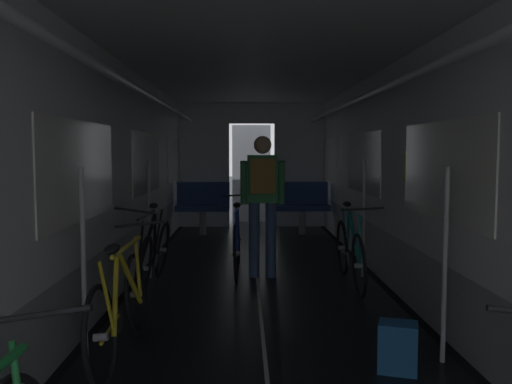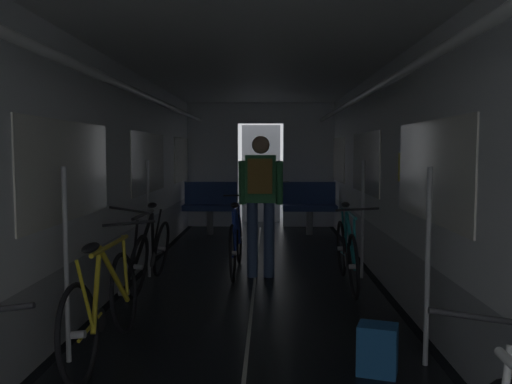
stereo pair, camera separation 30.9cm
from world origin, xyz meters
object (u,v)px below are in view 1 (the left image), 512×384
Objects in this scene: bicycle_teal at (350,251)px; bicycle_blue_in_aisle at (237,242)px; bench_seat_far_left at (203,203)px; person_cyclist_aisle at (263,193)px; backpack_on_floor at (398,347)px; bench_seat_far_right at (302,203)px; bicycle_black at (153,254)px; bicycle_yellow at (121,307)px.

bicycle_teal is 1.00× the size of bicycle_blue_in_aisle.
bench_seat_far_left is 0.58× the size of bicycle_blue_in_aisle.
person_cyclist_aisle is 4.96× the size of backpack_on_floor.
bench_seat_far_right is 6.15m from backpack_on_floor.
person_cyclist_aisle is (1.22, 0.46, 0.63)m from bicycle_black.
bicycle_black is 1.00× the size of bicycle_yellow.
bench_seat_far_left is 1.80m from bench_seat_far_right.
bench_seat_far_right reaches higher than bicycle_yellow.
bench_seat_far_left is 1.00× the size of bench_seat_far_right.
backpack_on_floor is at bearing -89.97° from bench_seat_far_right.
bicycle_yellow is (0.11, -2.02, 0.00)m from bicycle_black.
bicycle_black is 2.19m from bicycle_teal.
bicycle_blue_in_aisle is (-1.28, 0.67, 0.00)m from bicycle_teal.
bench_seat_far_left is 3.84m from bicycle_black.
bicycle_blue_in_aisle is 4.97× the size of backpack_on_floor.
bicycle_teal reaches higher than backpack_on_floor.
bench_seat_far_left reaches higher than backpack_on_floor.
bicycle_black reaches higher than bench_seat_far_right.
person_cyclist_aisle is at bearing 65.91° from bicycle_yellow.
bicycle_teal is at bearing 45.06° from bicycle_yellow.
bench_seat_far_right is at bearing 0.00° from bench_seat_far_left.
bicycle_black reaches higher than bicycle_yellow.
bicycle_yellow is 2.87m from bicycle_blue_in_aisle.
bicycle_black reaches higher than bench_seat_far_left.
bicycle_yellow is at bearing 171.79° from backpack_on_floor.
backpack_on_floor is (-0.14, -2.37, -0.21)m from bicycle_teal.
bench_seat_far_right is 3.31m from bicycle_blue_in_aisle.
bench_seat_far_left is at bearing 117.24° from bicycle_teal.
backpack_on_floor is (1.14, -3.03, -0.21)m from bicycle_blue_in_aisle.
bicycle_yellow reaches higher than bicycle_blue_in_aisle.
bicycle_black is 3.09m from backpack_on_floor.
bench_seat_far_left is 0.58× the size of bicycle_teal.
bicycle_yellow is at bearing -86.97° from bicycle_black.
bicycle_teal reaches higher than bicycle_blue_in_aisle.
bicycle_yellow is 2.80m from person_cyclist_aisle.
bicycle_yellow is 2.95m from bicycle_teal.
person_cyclist_aisle is at bearing -73.93° from bench_seat_far_left.
person_cyclist_aisle is at bearing 157.54° from bicycle_teal.
backpack_on_floor is (1.80, -6.13, -0.40)m from bench_seat_far_left.
bench_seat_far_right is 4.35m from bicycle_black.
bicycle_yellow is at bearing -91.39° from bench_seat_far_left.
bicycle_teal is (1.94, -3.77, -0.18)m from bench_seat_far_left.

